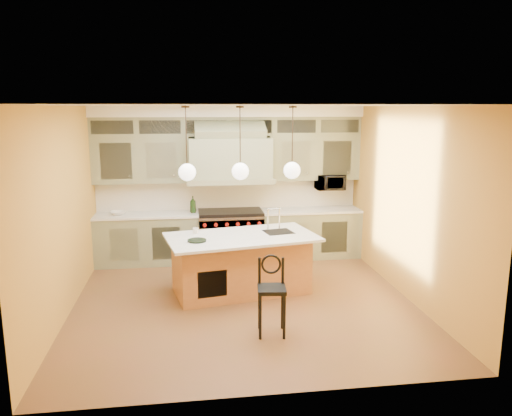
{
  "coord_description": "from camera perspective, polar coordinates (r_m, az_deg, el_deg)",
  "views": [
    {
      "loc": [
        -0.79,
        -7.03,
        2.87
      ],
      "look_at": [
        0.29,
        0.7,
        1.29
      ],
      "focal_mm": 35.0,
      "sensor_mm": 36.0,
      "label": 1
    }
  ],
  "objects": [
    {
      "name": "counter_stool",
      "position": [
        6.45,
        1.79,
        -9.44
      ],
      "size": [
        0.39,
        0.39,
        1.02
      ],
      "rotation": [
        0.0,
        0.0,
        -0.11
      ],
      "color": "black",
      "rests_on": "floor"
    },
    {
      "name": "wall_front",
      "position": [
        4.82,
        1.89,
        -5.75
      ],
      "size": [
        5.0,
        0.0,
        5.0
      ],
      "primitive_type": "plane",
      "rotation": [
        -1.57,
        0.0,
        0.0
      ],
      "color": "gold",
      "rests_on": "ground"
    },
    {
      "name": "fruit_bowl",
      "position": [
        9.47,
        -15.45,
        -0.55
      ],
      "size": [
        0.29,
        0.29,
        0.07
      ],
      "primitive_type": "imported",
      "rotation": [
        0.0,
        0.0,
        0.07
      ],
      "color": "white",
      "rests_on": "back_cabinetry"
    },
    {
      "name": "floor",
      "position": [
        7.64,
        -1.42,
        -10.66
      ],
      "size": [
        5.0,
        5.0,
        0.0
      ],
      "primitive_type": "plane",
      "color": "brown",
      "rests_on": "ground"
    },
    {
      "name": "wall_left",
      "position": [
        7.38,
        -21.16,
        -0.46
      ],
      "size": [
        0.0,
        5.0,
        5.0
      ],
      "primitive_type": "plane",
      "rotation": [
        1.57,
        0.0,
        1.57
      ],
      "color": "gold",
      "rests_on": "ground"
    },
    {
      "name": "pendant_right",
      "position": [
        7.71,
        4.14,
        4.53
      ],
      "size": [
        0.26,
        0.26,
        1.11
      ],
      "color": "#2D2319",
      "rests_on": "ceiling"
    },
    {
      "name": "oil_bottle_b",
      "position": [
        9.37,
        -7.22,
        0.05
      ],
      "size": [
        0.1,
        0.1,
        0.19
      ],
      "primitive_type": "imported",
      "rotation": [
        0.0,
        0.0,
        0.14
      ],
      "color": "black",
      "rests_on": "back_cabinetry"
    },
    {
      "name": "pendant_left",
      "position": [
        7.54,
        -7.88,
        4.3
      ],
      "size": [
        0.26,
        0.26,
        1.11
      ],
      "color": "#2D2319",
      "rests_on": "ceiling"
    },
    {
      "name": "wall_back",
      "position": [
        9.67,
        -3.15,
        2.96
      ],
      "size": [
        5.0,
        0.0,
        5.0
      ],
      "primitive_type": "plane",
      "rotation": [
        1.57,
        0.0,
        0.0
      ],
      "color": "gold",
      "rests_on": "ground"
    },
    {
      "name": "microwave",
      "position": [
        9.78,
        8.44,
        2.95
      ],
      "size": [
        0.54,
        0.37,
        0.3
      ],
      "primitive_type": "imported",
      "color": "black",
      "rests_on": "back_cabinetry"
    },
    {
      "name": "wall_right",
      "position": [
        7.89,
        16.86,
        0.56
      ],
      "size": [
        0.0,
        5.0,
        5.0
      ],
      "primitive_type": "plane",
      "rotation": [
        1.57,
        0.0,
        -1.57
      ],
      "color": "gold",
      "rests_on": "ground"
    },
    {
      "name": "range",
      "position": [
        9.52,
        -2.91,
        -3.11
      ],
      "size": [
        1.2,
        0.74,
        0.96
      ],
      "color": "silver",
      "rests_on": "floor"
    },
    {
      "name": "cup",
      "position": [
        7.93,
        -6.92,
        -2.58
      ],
      "size": [
        0.1,
        0.1,
        0.09
      ],
      "primitive_type": "imported",
      "rotation": [
        0.0,
        0.0,
        -0.1
      ],
      "color": "silver",
      "rests_on": "kitchen_island"
    },
    {
      "name": "back_cabinetry",
      "position": [
        9.41,
        -3.02,
        2.6
      ],
      "size": [
        5.0,
        0.77,
        2.9
      ],
      "color": "gray",
      "rests_on": "floor"
    },
    {
      "name": "ceiling",
      "position": [
        7.08,
        -1.54,
        11.65
      ],
      "size": [
        5.0,
        5.0,
        0.0
      ],
      "primitive_type": "plane",
      "rotation": [
        3.14,
        0.0,
        0.0
      ],
      "color": "white",
      "rests_on": "wall_back"
    },
    {
      "name": "pendant_center",
      "position": [
        7.58,
        -1.8,
        4.44
      ],
      "size": [
        0.26,
        0.26,
        1.11
      ],
      "color": "#2D2319",
      "rests_on": "ceiling"
    },
    {
      "name": "kitchen_island",
      "position": [
        7.9,
        -1.7,
        -6.26
      ],
      "size": [
        2.47,
        1.62,
        1.35
      ],
      "rotation": [
        0.0,
        0.0,
        0.19
      ],
      "color": "#AA6A3C",
      "rests_on": "floor"
    },
    {
      "name": "oil_bottle_a",
      "position": [
        9.36,
        -7.23,
        0.41
      ],
      "size": [
        0.14,
        0.14,
        0.31
      ],
      "primitive_type": "imported",
      "rotation": [
        0.0,
        0.0,
        0.13
      ],
      "color": "#173314",
      "rests_on": "back_cabinetry"
    }
  ]
}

